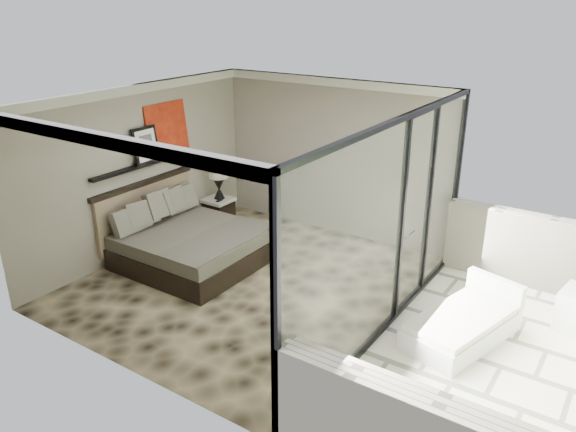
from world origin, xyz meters
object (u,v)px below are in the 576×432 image
Objects in this scene: bed at (188,242)px; lounger at (464,324)px; nightstand at (219,212)px; table_lamp at (219,177)px.

bed is 1.21× the size of lounger.
nightstand is 5.24m from lounger.
nightstand is at bearing -124.82° from table_lamp.
table_lamp is 5.28m from lounger.
bed is 4.45m from lounger.
bed is 4.23× the size of nightstand.
table_lamp is (0.02, 0.02, 0.69)m from nightstand.
table_lamp reaches higher than lounger.
lounger is at bearing -37.81° from nightstand.
lounger is at bearing -13.49° from table_lamp.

